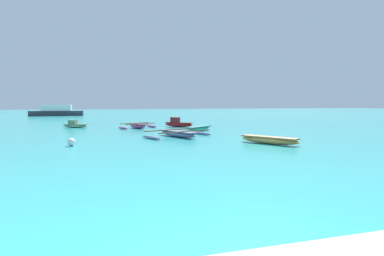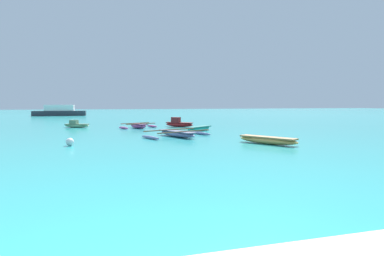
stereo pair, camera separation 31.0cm
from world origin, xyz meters
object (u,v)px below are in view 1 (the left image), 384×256
Objects in this scene: moored_boat_2 at (178,134)px; moored_boat_5 at (269,140)px; mooring_buoy_0 at (71,142)px; distant_ferry at (57,111)px; moored_boat_4 at (178,123)px; moored_boat_3 at (199,128)px; moored_boat_0 at (138,126)px; moored_boat_1 at (75,125)px.

moored_boat_2 is 1.47× the size of moored_boat_5.
mooring_buoy_0 is 42.81m from distant_ferry.
moored_boat_3 is at bearing -39.11° from moored_boat_4.
moored_boat_5 is (2.14, -13.08, -0.10)m from moored_boat_4.
mooring_buoy_0 is at bearing -84.01° from moored_boat_4.
moored_boat_5 is at bearing -38.16° from moored_boat_4.
moored_boat_0 reaches higher than moored_boat_5.
moored_boat_5 is 10.56m from mooring_buoy_0.
moored_boat_2 is 8.54m from moored_boat_4.
distant_ferry is at bearing 174.78° from moored_boat_2.
moored_boat_0 is 8.68× the size of mooring_buoy_0.
moored_boat_0 is at bearing 98.17° from moored_boat_3.
moored_boat_3 is at bearing -65.78° from distant_ferry.
mooring_buoy_0 is (-6.32, -2.78, -0.01)m from moored_boat_2.
moored_boat_5 reaches higher than moored_boat_3.
moored_boat_2 is 4.53m from moored_boat_3.
distant_ferry is (-7.15, 42.21, 0.60)m from mooring_buoy_0.
moored_boat_1 is 0.94× the size of moored_boat_4.
moored_boat_0 reaches higher than mooring_buoy_0.
moored_boat_3 is (4.51, -4.07, -0.00)m from moored_boat_0.
moored_boat_2 is (7.40, -10.02, -0.03)m from moored_boat_1.
moored_boat_2 is at bearing -164.57° from moored_boat_3.
moored_boat_3 is 1.06× the size of moored_boat_4.
moored_boat_5 is at bearing -32.17° from moored_boat_1.
moored_boat_3 is at bearing 36.11° from mooring_buoy_0.
moored_boat_1 is 30.04m from distant_ferry.
moored_boat_2 reaches higher than mooring_buoy_0.
mooring_buoy_0 is at bearing -80.38° from distant_ferry.
moored_boat_0 is 5.92m from moored_boat_1.
moored_boat_1 is at bearing 94.82° from mooring_buoy_0.
moored_boat_1 is 0.27× the size of distant_ferry.
moored_boat_0 reaches higher than moored_boat_2.
distant_ferry is at bearing 174.33° from moored_boat_0.
mooring_buoy_0 is at bearing -48.35° from moored_boat_0.
distant_ferry reaches higher than moored_boat_1.
moored_boat_1 is at bearing -174.76° from moored_boat_5.
moored_boat_0 is 1.48× the size of moored_boat_1.
moored_boat_1 reaches higher than mooring_buoy_0.
moored_boat_1 is 0.73× the size of moored_boat_5.
moored_boat_4 reaches higher than moored_boat_1.
distant_ferry is (-16.06, 35.71, 0.60)m from moored_boat_3.
moored_boat_3 is 11.03m from mooring_buoy_0.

